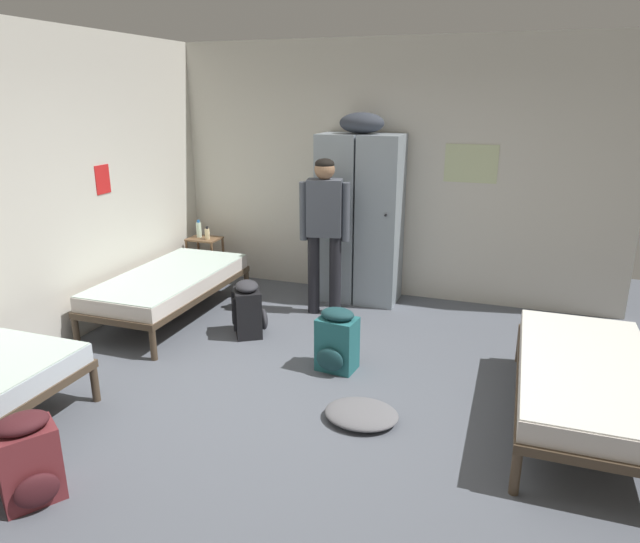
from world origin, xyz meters
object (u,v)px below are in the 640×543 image
at_px(locker_bank, 360,215).
at_px(clothes_pile_grey, 361,414).
at_px(water_bottle, 199,229).
at_px(person_traveler, 325,222).
at_px(lotion_bottle, 207,234).
at_px(shelf_unit, 205,256).
at_px(backpack_teal, 337,341).
at_px(backpack_black, 249,310).
at_px(backpack_maroon, 29,461).
at_px(bed_left_rear, 170,283).
at_px(bed_right, 586,377).

xyz_separation_m(locker_bank, clothes_pile_grey, (0.72, -2.48, -0.92)).
height_order(locker_bank, water_bottle, locker_bank).
distance_m(person_traveler, water_bottle, 1.90).
distance_m(water_bottle, lotion_bottle, 0.16).
bearing_deg(clothes_pile_grey, person_traveler, 116.11).
height_order(shelf_unit, backpack_teal, shelf_unit).
relative_size(locker_bank, backpack_black, 3.76).
xyz_separation_m(water_bottle, lotion_bottle, (0.15, -0.06, -0.03)).
bearing_deg(backpack_maroon, locker_bank, 77.80).
bearing_deg(clothes_pile_grey, water_bottle, 138.49).
bearing_deg(backpack_maroon, shelf_unit, 105.88).
distance_m(bed_left_rear, backpack_maroon, 2.83).
relative_size(shelf_unit, person_traveler, 0.35).
height_order(shelf_unit, bed_right, shelf_unit).
xyz_separation_m(bed_right, water_bottle, (-4.22, 1.98, 0.29)).
bearing_deg(water_bottle, bed_right, -25.09).
relative_size(water_bottle, lotion_bottle, 1.36).
xyz_separation_m(bed_right, backpack_black, (-2.92, 0.67, -0.12)).
relative_size(bed_right, lotion_bottle, 12.07).
bearing_deg(bed_left_rear, lotion_bottle, 99.21).
distance_m(backpack_maroon, backpack_black, 2.57).
relative_size(locker_bank, bed_right, 1.09).
bearing_deg(person_traveler, lotion_bottle, 164.78).
distance_m(bed_right, lotion_bottle, 4.50).
bearing_deg(bed_left_rear, backpack_teal, -15.57).
relative_size(backpack_teal, backpack_black, 1.00).
bearing_deg(locker_bank, backpack_maroon, -102.20).
bearing_deg(bed_right, clothes_pile_grey, -163.04).
relative_size(bed_left_rear, backpack_black, 3.45).
bearing_deg(water_bottle, backpack_black, -45.10).
relative_size(shelf_unit, bed_right, 0.30).
relative_size(locker_bank, lotion_bottle, 13.15).
xyz_separation_m(bed_left_rear, person_traveler, (1.47, 0.66, 0.61)).
relative_size(locker_bank, water_bottle, 9.66).
xyz_separation_m(shelf_unit, backpack_black, (1.22, -1.29, -0.09)).
xyz_separation_m(person_traveler, lotion_bottle, (-1.65, 0.45, -0.35)).
bearing_deg(backpack_black, clothes_pile_grey, -37.87).
height_order(bed_right, person_traveler, person_traveler).
bearing_deg(lotion_bottle, backpack_maroon, -74.93).
height_order(shelf_unit, backpack_black, shelf_unit).
distance_m(shelf_unit, bed_right, 4.58).
bearing_deg(backpack_black, locker_bank, 61.98).
distance_m(bed_left_rear, backpack_black, 0.99).
xyz_separation_m(shelf_unit, lotion_bottle, (0.07, -0.04, 0.29)).
height_order(bed_right, backpack_teal, backpack_teal).
bearing_deg(clothes_pile_grey, shelf_unit, 137.89).
bearing_deg(person_traveler, backpack_maroon, -100.55).
xyz_separation_m(lotion_bottle, clothes_pile_grey, (2.59, -2.37, -0.59)).
bearing_deg(backpack_maroon, bed_right, 31.93).
relative_size(bed_right, backpack_black, 3.45).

